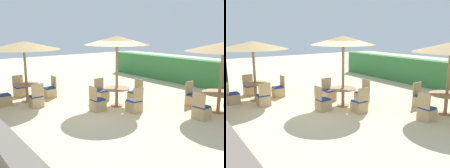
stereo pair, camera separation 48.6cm
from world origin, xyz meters
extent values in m
plane|color=beige|center=(0.00, 0.00, 0.00)|extent=(40.00, 40.00, 0.00)
cube|color=#387A3D|center=(0.00, 6.46, 0.69)|extent=(13.00, 0.70, 1.39)
cylinder|color=#93704C|center=(2.83, 3.18, 1.20)|extent=(0.10, 0.10, 2.40)
cone|color=tan|center=(2.83, 3.18, 2.32)|extent=(2.54, 2.54, 0.32)
cylinder|color=#93704C|center=(2.83, 3.18, 0.01)|extent=(0.48, 0.48, 0.03)
cylinder|color=#93704C|center=(2.83, 3.18, 0.35)|extent=(0.12, 0.12, 0.69)
cylinder|color=#93704C|center=(2.83, 3.18, 0.71)|extent=(1.17, 1.17, 0.04)
cube|color=tan|center=(1.80, 3.18, 0.20)|extent=(0.46, 0.46, 0.40)
cube|color=navy|center=(1.80, 3.18, 0.43)|extent=(0.42, 0.42, 0.05)
cube|color=tan|center=(1.59, 3.18, 0.69)|extent=(0.04, 0.46, 0.48)
cube|color=tan|center=(2.83, 2.11, 0.20)|extent=(0.46, 0.46, 0.40)
cube|color=navy|center=(2.83, 2.11, 0.43)|extent=(0.42, 0.42, 0.05)
cube|color=tan|center=(2.83, 1.90, 0.69)|extent=(0.46, 0.04, 0.48)
cylinder|color=#93704C|center=(-0.02, 0.85, 1.29)|extent=(0.10, 0.10, 2.59)
cone|color=tan|center=(-0.02, 0.85, 2.51)|extent=(2.39, 2.39, 0.32)
cylinder|color=#93704C|center=(-0.02, 0.85, 0.01)|extent=(0.48, 0.48, 0.03)
cylinder|color=#93704C|center=(-0.02, 0.85, 0.33)|extent=(0.12, 0.12, 0.67)
cylinder|color=#93704C|center=(-0.02, 0.85, 0.69)|extent=(0.99, 0.99, 0.04)
cube|color=tan|center=(0.03, 1.76, 0.20)|extent=(0.46, 0.46, 0.40)
cube|color=navy|center=(0.03, 1.76, 0.43)|extent=(0.42, 0.42, 0.05)
cube|color=tan|center=(0.03, 1.97, 0.69)|extent=(0.46, 0.04, 0.48)
cube|color=tan|center=(0.93, 0.87, 0.20)|extent=(0.46, 0.46, 0.40)
cube|color=navy|center=(0.93, 0.87, 0.43)|extent=(0.42, 0.42, 0.05)
cube|color=tan|center=(1.14, 0.87, 0.69)|extent=(0.04, 0.46, 0.48)
cube|color=tan|center=(0.03, -0.08, 0.20)|extent=(0.46, 0.46, 0.40)
cube|color=navy|center=(0.03, -0.08, 0.43)|extent=(0.42, 0.42, 0.05)
cube|color=tan|center=(0.03, -0.29, 0.69)|extent=(0.46, 0.04, 0.48)
cube|color=tan|center=(-0.96, 0.83, 0.20)|extent=(0.46, 0.46, 0.40)
cube|color=navy|center=(-0.96, 0.83, 0.43)|extent=(0.42, 0.42, 0.05)
cube|color=tan|center=(-1.17, 0.83, 0.69)|extent=(0.04, 0.46, 0.48)
cylinder|color=#93704C|center=(-2.77, -1.64, 1.18)|extent=(0.10, 0.10, 2.37)
cone|color=tan|center=(-2.77, -1.64, 2.29)|extent=(2.86, 2.86, 0.32)
cylinder|color=#93704C|center=(-2.77, -1.64, 0.01)|extent=(0.48, 0.48, 0.03)
cylinder|color=#93704C|center=(-2.77, -1.64, 0.35)|extent=(0.12, 0.12, 0.70)
cylinder|color=#93704C|center=(-2.77, -1.64, 0.72)|extent=(0.99, 0.99, 0.04)
cube|color=tan|center=(-2.75, -2.54, 0.20)|extent=(0.46, 0.46, 0.40)
cube|color=navy|center=(-2.75, -2.54, 0.43)|extent=(0.42, 0.42, 0.05)
cube|color=tan|center=(-2.79, -0.65, 0.20)|extent=(0.46, 0.46, 0.40)
cube|color=navy|center=(-2.79, -0.65, 0.43)|extent=(0.42, 0.42, 0.05)
cube|color=tan|center=(-2.79, -0.44, 0.69)|extent=(0.46, 0.04, 0.48)
cube|color=tan|center=(-3.76, -1.61, 0.20)|extent=(0.46, 0.46, 0.40)
cube|color=navy|center=(-3.76, -1.61, 0.43)|extent=(0.42, 0.42, 0.05)
cube|color=tan|center=(-3.97, -1.61, 0.69)|extent=(0.04, 0.46, 0.48)
cube|color=tan|center=(-1.82, -1.64, 0.20)|extent=(0.46, 0.46, 0.40)
cube|color=navy|center=(-1.82, -1.64, 0.43)|extent=(0.42, 0.42, 0.05)
cube|color=tan|center=(-1.61, -1.64, 0.69)|extent=(0.04, 0.46, 0.48)
camera|label=1|loc=(7.14, -5.05, 2.84)|focal=40.00mm
camera|label=2|loc=(7.43, -4.66, 2.84)|focal=40.00mm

